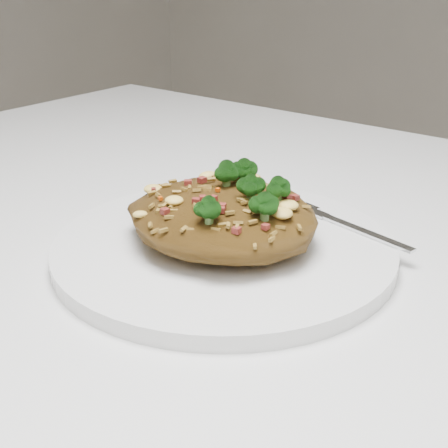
# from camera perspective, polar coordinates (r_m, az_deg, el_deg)

# --- Properties ---
(dining_table) EXTENTS (1.20, 0.80, 0.75)m
(dining_table) POSITION_cam_1_polar(r_m,az_deg,el_deg) (0.65, 3.40, -7.20)
(dining_table) COLOR white
(dining_table) RESTS_ON ground
(plate) EXTENTS (0.29, 0.29, 0.01)m
(plate) POSITION_cam_1_polar(r_m,az_deg,el_deg) (0.54, 0.00, -2.14)
(plate) COLOR white
(plate) RESTS_ON dining_table
(fried_rice) EXTENTS (0.17, 0.15, 0.07)m
(fried_rice) POSITION_cam_1_polar(r_m,az_deg,el_deg) (0.52, 0.08, 1.48)
(fried_rice) COLOR brown
(fried_rice) RESTS_ON plate
(fork) EXTENTS (0.16, 0.05, 0.00)m
(fork) POSITION_cam_1_polar(r_m,az_deg,el_deg) (0.57, 10.93, 0.00)
(fork) COLOR silver
(fork) RESTS_ON plate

